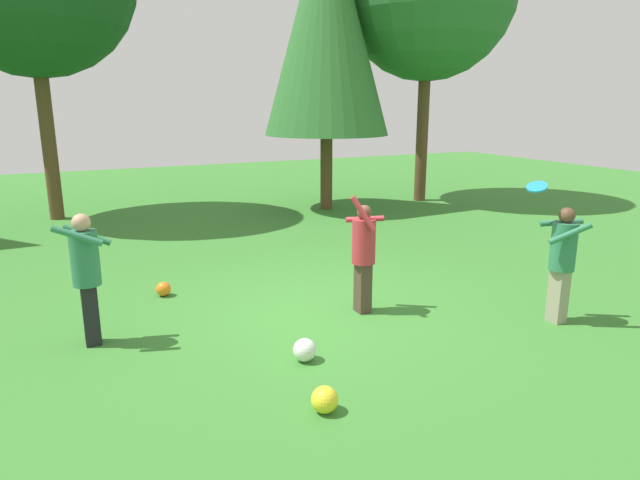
{
  "coord_description": "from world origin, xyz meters",
  "views": [
    {
      "loc": [
        -3.4,
        -6.85,
        3.01
      ],
      "look_at": [
        0.04,
        0.15,
        1.05
      ],
      "focal_mm": 31.1,
      "sensor_mm": 36.0,
      "label": 1
    }
  ],
  "objects_px": {
    "frisbee": "(537,187)",
    "person_thrower": "(364,249)",
    "person_catcher": "(563,255)",
    "ball_yellow": "(325,400)",
    "ball_white": "(305,350)",
    "person_bystander": "(86,268)",
    "ball_orange": "(163,289)",
    "tree_right": "(327,20)"
  },
  "relations": [
    {
      "from": "frisbee",
      "to": "person_thrower",
      "type": "bearing_deg",
      "value": 145.44
    },
    {
      "from": "person_thrower",
      "to": "person_catcher",
      "type": "relative_size",
      "value": 1.08
    },
    {
      "from": "ball_yellow",
      "to": "person_catcher",
      "type": "bearing_deg",
      "value": 9.41
    },
    {
      "from": "person_thrower",
      "to": "ball_yellow",
      "type": "height_order",
      "value": "person_thrower"
    },
    {
      "from": "frisbee",
      "to": "ball_white",
      "type": "distance_m",
      "value": 3.76
    },
    {
      "from": "ball_yellow",
      "to": "person_thrower",
      "type": "bearing_deg",
      "value": 51.81
    },
    {
      "from": "frisbee",
      "to": "ball_white",
      "type": "relative_size",
      "value": 1.26
    },
    {
      "from": "person_thrower",
      "to": "person_bystander",
      "type": "distance_m",
      "value": 3.69
    },
    {
      "from": "person_bystander",
      "to": "ball_orange",
      "type": "distance_m",
      "value": 2.04
    },
    {
      "from": "person_thrower",
      "to": "ball_orange",
      "type": "bearing_deg",
      "value": 176.25
    },
    {
      "from": "person_catcher",
      "to": "ball_yellow",
      "type": "relative_size",
      "value": 5.98
    },
    {
      "from": "person_thrower",
      "to": "ball_orange",
      "type": "xyz_separation_m",
      "value": [
        -2.5,
        1.97,
        -0.83
      ]
    },
    {
      "from": "person_catcher",
      "to": "ball_yellow",
      "type": "xyz_separation_m",
      "value": [
        -3.97,
        -0.66,
        -0.83
      ]
    },
    {
      "from": "person_catcher",
      "to": "tree_right",
      "type": "xyz_separation_m",
      "value": [
        0.92,
        8.97,
        4.16
      ]
    },
    {
      "from": "person_bystander",
      "to": "ball_white",
      "type": "xyz_separation_m",
      "value": [
        2.22,
        -1.63,
        -0.87
      ]
    },
    {
      "from": "person_bystander",
      "to": "frisbee",
      "type": "relative_size",
      "value": 4.84
    },
    {
      "from": "person_catcher",
      "to": "tree_right",
      "type": "distance_m",
      "value": 9.93
    },
    {
      "from": "frisbee",
      "to": "ball_white",
      "type": "xyz_separation_m",
      "value": [
        -3.32,
        0.22,
        -1.76
      ]
    },
    {
      "from": "frisbee",
      "to": "tree_right",
      "type": "bearing_deg",
      "value": 81.71
    },
    {
      "from": "ball_orange",
      "to": "ball_yellow",
      "type": "relative_size",
      "value": 0.85
    },
    {
      "from": "person_bystander",
      "to": "person_catcher",
      "type": "bearing_deg",
      "value": -0.94
    },
    {
      "from": "person_bystander",
      "to": "ball_yellow",
      "type": "distance_m",
      "value": 3.46
    },
    {
      "from": "ball_white",
      "to": "tree_right",
      "type": "relative_size",
      "value": 0.03
    },
    {
      "from": "ball_white",
      "to": "person_bystander",
      "type": "bearing_deg",
      "value": 143.74
    },
    {
      "from": "person_catcher",
      "to": "person_bystander",
      "type": "bearing_deg",
      "value": 13.11
    },
    {
      "from": "ball_orange",
      "to": "ball_yellow",
      "type": "height_order",
      "value": "ball_yellow"
    },
    {
      "from": "person_catcher",
      "to": "person_thrower",
      "type": "bearing_deg",
      "value": -1.7
    },
    {
      "from": "tree_right",
      "to": "person_bystander",
      "type": "bearing_deg",
      "value": -134.66
    },
    {
      "from": "ball_orange",
      "to": "person_thrower",
      "type": "bearing_deg",
      "value": -38.3
    },
    {
      "from": "ball_white",
      "to": "ball_yellow",
      "type": "xyz_separation_m",
      "value": [
        -0.29,
        -1.11,
        -0.0
      ]
    },
    {
      "from": "person_thrower",
      "to": "tree_right",
      "type": "height_order",
      "value": "tree_right"
    },
    {
      "from": "ball_yellow",
      "to": "ball_white",
      "type": "bearing_deg",
      "value": 75.3
    },
    {
      "from": "frisbee",
      "to": "ball_yellow",
      "type": "bearing_deg",
      "value": -166.22
    },
    {
      "from": "ball_orange",
      "to": "tree_right",
      "type": "bearing_deg",
      "value": 44.03
    },
    {
      "from": "person_catcher",
      "to": "tree_right",
      "type": "relative_size",
      "value": 0.2
    },
    {
      "from": "person_thrower",
      "to": "ball_white",
      "type": "relative_size",
      "value": 6.31
    },
    {
      "from": "person_bystander",
      "to": "ball_white",
      "type": "distance_m",
      "value": 2.89
    },
    {
      "from": "ball_orange",
      "to": "ball_white",
      "type": "xyz_separation_m",
      "value": [
        1.07,
        -3.05,
        0.02
      ]
    },
    {
      "from": "person_thrower",
      "to": "ball_yellow",
      "type": "bearing_deg",
      "value": -93.63
    },
    {
      "from": "ball_orange",
      "to": "ball_yellow",
      "type": "bearing_deg",
      "value": -79.42
    },
    {
      "from": "frisbee",
      "to": "ball_yellow",
      "type": "distance_m",
      "value": 4.11
    },
    {
      "from": "frisbee",
      "to": "ball_orange",
      "type": "height_order",
      "value": "frisbee"
    }
  ]
}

